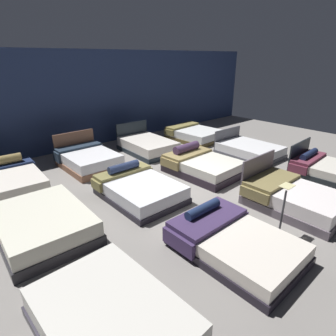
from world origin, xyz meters
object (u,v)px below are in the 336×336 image
at_px(bed_7, 249,150).
at_px(bed_9, 88,159).
at_px(bed_6, 201,165).
at_px(bed_0, 111,320).
at_px(bed_2, 292,197).
at_px(bed_8, 7,180).
at_px(bed_4, 43,224).
at_px(bed_5, 139,189).
at_px(price_sign, 282,216).
at_px(bed_10, 147,146).
at_px(bed_1, 232,241).
at_px(bed_3, 331,171).
at_px(bed_11, 194,134).

xyz_separation_m(bed_7, bed_9, (-4.75, 2.69, 0.05)).
distance_m(bed_6, bed_9, 3.53).
height_order(bed_0, bed_2, bed_2).
bearing_deg(bed_8, bed_4, -87.30).
distance_m(bed_5, bed_9, 2.71).
relative_size(bed_2, price_sign, 1.95).
bearing_deg(bed_6, bed_8, 147.49).
bearing_deg(bed_6, bed_9, 128.30).
height_order(bed_5, bed_9, bed_9).
xyz_separation_m(bed_10, price_sign, (-1.12, -5.74, 0.17)).
distance_m(bed_7, bed_8, 7.55).
relative_size(bed_1, bed_6, 1.01).
relative_size(bed_7, bed_10, 0.95).
bearing_deg(bed_3, bed_8, 139.43).
bearing_deg(bed_3, bed_2, 177.64).
height_order(bed_0, bed_1, bed_1).
xyz_separation_m(bed_2, bed_5, (-2.33, 2.71, -0.03)).
height_order(bed_5, bed_11, bed_5).
distance_m(bed_3, bed_6, 3.64).
height_order(bed_8, bed_10, bed_10).
height_order(bed_1, bed_9, bed_9).
height_order(bed_3, bed_4, bed_3).
distance_m(bed_0, bed_11, 8.97).
bearing_deg(bed_3, bed_1, 177.95).
bearing_deg(bed_4, bed_8, 91.52).
bearing_deg(bed_9, bed_7, -29.83).
distance_m(bed_1, bed_7, 5.48).
distance_m(bed_0, bed_4, 2.68).
relative_size(bed_1, bed_8, 0.98).
bearing_deg(bed_1, bed_11, 48.49).
bearing_deg(bed_11, bed_8, 176.48).
relative_size(bed_10, price_sign, 2.09).
height_order(bed_1, bed_5, bed_5).
relative_size(bed_5, bed_7, 1.00).
bearing_deg(bed_10, bed_9, -178.12).
relative_size(bed_7, bed_11, 0.98).
bearing_deg(bed_5, bed_6, 1.21).
height_order(bed_1, bed_7, bed_7).
xyz_separation_m(bed_6, bed_11, (2.46, 2.64, -0.03)).
bearing_deg(bed_4, price_sign, -39.08).
bearing_deg(bed_5, bed_1, -89.07).
bearing_deg(bed_10, bed_6, -87.45).
distance_m(bed_5, bed_8, 3.56).
height_order(bed_9, bed_11, bed_9).
bearing_deg(bed_0, price_sign, -7.33).
height_order(bed_1, bed_4, bed_1).
relative_size(bed_6, bed_9, 1.09).
distance_m(bed_7, bed_10, 3.62).
xyz_separation_m(bed_4, bed_10, (4.61, 2.75, -0.01)).
height_order(bed_4, bed_8, bed_8).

